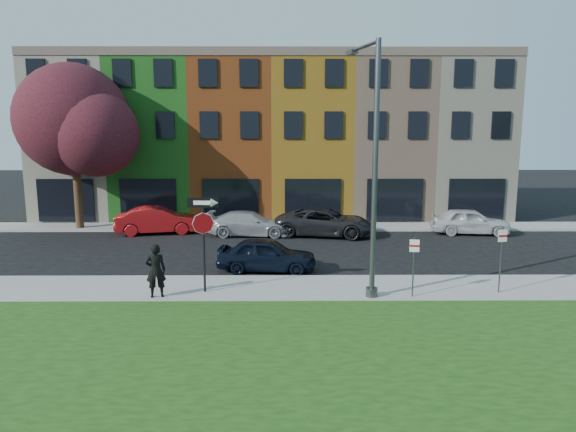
{
  "coord_description": "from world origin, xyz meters",
  "views": [
    {
      "loc": [
        -1.73,
        -14.8,
        5.68
      ],
      "look_at": [
        -1.59,
        4.0,
        2.54
      ],
      "focal_mm": 32.0,
      "sensor_mm": 36.0,
      "label": 1
    }
  ],
  "objects_px": {
    "stop_sign": "(203,226)",
    "man": "(156,271)",
    "sedan_near": "(267,255)",
    "street_lamp": "(372,171)"
  },
  "relations": [
    {
      "from": "stop_sign",
      "to": "man",
      "type": "relative_size",
      "value": 1.81
    },
    {
      "from": "sedan_near",
      "to": "street_lamp",
      "type": "xyz_separation_m",
      "value": [
        3.63,
        -3.46,
        3.68
      ]
    },
    {
      "from": "street_lamp",
      "to": "man",
      "type": "bearing_deg",
      "value": 165.61
    },
    {
      "from": "stop_sign",
      "to": "man",
      "type": "bearing_deg",
      "value": -156.91
    },
    {
      "from": "stop_sign",
      "to": "sedan_near",
      "type": "xyz_separation_m",
      "value": [
        2.06,
        3.1,
        -1.79
      ]
    },
    {
      "from": "street_lamp",
      "to": "stop_sign",
      "type": "bearing_deg",
      "value": 160.47
    },
    {
      "from": "stop_sign",
      "to": "sedan_near",
      "type": "height_order",
      "value": "stop_sign"
    },
    {
      "from": "man",
      "to": "street_lamp",
      "type": "distance_m",
      "value": 7.96
    },
    {
      "from": "stop_sign",
      "to": "street_lamp",
      "type": "bearing_deg",
      "value": -0.2
    },
    {
      "from": "sedan_near",
      "to": "street_lamp",
      "type": "distance_m",
      "value": 6.22
    }
  ]
}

